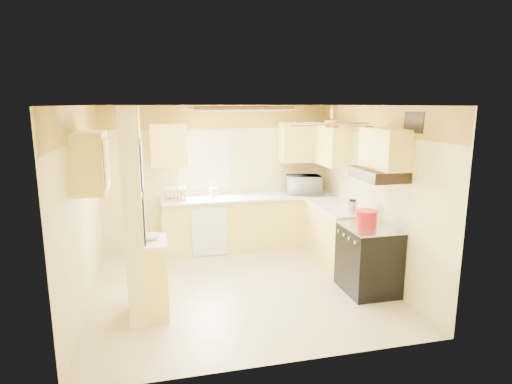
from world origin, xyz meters
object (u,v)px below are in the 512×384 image
object	(u,v)px
microwave	(304,185)
bowl	(151,237)
stove	(368,259)
kettle	(352,207)
dutch_oven	(366,218)

from	to	relation	value
microwave	bowl	size ratio (longest dim) A/B	2.72
stove	bowl	bearing A→B (deg)	179.02
microwave	kettle	bearing A→B (deg)	107.98
stove	kettle	world-z (taller)	kettle
microwave	dutch_oven	world-z (taller)	microwave
dutch_oven	microwave	bearing A→B (deg)	94.68
dutch_oven	kettle	world-z (taller)	kettle
microwave	stove	bearing A→B (deg)	104.67
kettle	stove	bearing A→B (deg)	-93.39
dutch_oven	kettle	distance (m)	0.53
stove	dutch_oven	bearing A→B (deg)	98.62
stove	kettle	bearing A→B (deg)	86.61
microwave	bowl	xyz separation A→B (m)	(-2.67, -2.08, -0.14)
stove	dutch_oven	xyz separation A→B (m)	(-0.01, 0.09, 0.56)
microwave	dutch_oven	xyz separation A→B (m)	(0.17, -2.04, -0.09)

